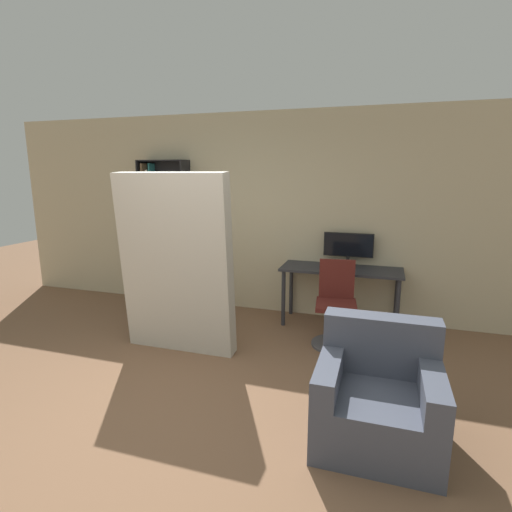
% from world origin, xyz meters
% --- Properties ---
extents(ground_plane, '(16.00, 16.00, 0.00)m').
position_xyz_m(ground_plane, '(0.00, 0.00, 0.00)').
color(ground_plane, brown).
extents(wall_back, '(8.00, 0.06, 2.70)m').
position_xyz_m(wall_back, '(0.00, 2.88, 1.35)').
color(wall_back, '#C6B793').
rests_on(wall_back, ground).
extents(desk, '(1.48, 0.56, 0.75)m').
position_xyz_m(desk, '(1.08, 2.57, 0.65)').
color(desk, '#2D2D33').
rests_on(desk, ground).
extents(monitor, '(0.62, 0.20, 0.42)m').
position_xyz_m(monitor, '(1.14, 2.73, 0.99)').
color(monitor, black).
rests_on(monitor, desk).
extents(office_chair, '(0.52, 0.52, 0.95)m').
position_xyz_m(office_chair, '(1.09, 1.97, 0.39)').
color(office_chair, '#4C4C51').
rests_on(office_chair, ground).
extents(bookshelf, '(0.71, 0.28, 2.08)m').
position_xyz_m(bookshelf, '(-1.53, 2.74, 0.98)').
color(bookshelf, black).
rests_on(bookshelf, ground).
extents(mattress_near, '(1.23, 0.32, 1.92)m').
position_xyz_m(mattress_near, '(-0.51, 1.28, 0.96)').
color(mattress_near, beige).
rests_on(mattress_near, ground).
extents(armchair, '(0.85, 0.80, 0.85)m').
position_xyz_m(armchair, '(1.57, 0.41, 0.32)').
color(armchair, '#474C5B').
rests_on(armchair, ground).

